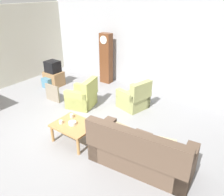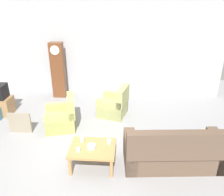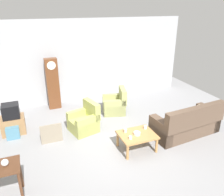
{
  "view_description": "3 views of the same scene",
  "coord_description": "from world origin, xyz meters",
  "px_view_note": "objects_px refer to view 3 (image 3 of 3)",
  "views": [
    {
      "loc": [
        3.7,
        -3.59,
        3.38
      ],
      "look_at": [
        0.65,
        0.7,
        0.82
      ],
      "focal_mm": 36.32,
      "sensor_mm": 36.0,
      "label": 1
    },
    {
      "loc": [
        1.03,
        -4.53,
        3.55
      ],
      "look_at": [
        0.64,
        0.95,
        1.0
      ],
      "focal_mm": 38.69,
      "sensor_mm": 36.0,
      "label": 2
    },
    {
      "loc": [
        -2.19,
        -4.98,
        3.68
      ],
      "look_at": [
        0.17,
        1.04,
        0.98
      ],
      "focal_mm": 36.21,
      "sensor_mm": 36.0,
      "label": 3
    }
  ],
  "objects_px": {
    "coffee_table_wood": "(137,136)",
    "armchair_olive_far": "(115,105)",
    "couch_floral": "(187,124)",
    "cup_white_porcelain": "(130,138)",
    "tv_stand_cabinet": "(13,125)",
    "storage_box_blue": "(13,132)",
    "tv_crt": "(11,111)",
    "framed_picture_leaning": "(51,134)",
    "bowl_white_stacked": "(137,133)",
    "grandfather_clock": "(53,84)",
    "armchair_olive_near": "(85,122)",
    "glass_dome_cloche": "(5,163)",
    "cup_blue_rimmed": "(145,127)",
    "cup_cream_tall": "(125,131)"
  },
  "relations": [
    {
      "from": "cup_blue_rimmed",
      "to": "grandfather_clock",
      "type": "bearing_deg",
      "value": 120.85
    },
    {
      "from": "couch_floral",
      "to": "glass_dome_cloche",
      "type": "bearing_deg",
      "value": -172.04
    },
    {
      "from": "tv_stand_cabinet",
      "to": "tv_crt",
      "type": "height_order",
      "value": "tv_crt"
    },
    {
      "from": "armchair_olive_near",
      "to": "framed_picture_leaning",
      "type": "height_order",
      "value": "armchair_olive_near"
    },
    {
      "from": "bowl_white_stacked",
      "to": "cup_cream_tall",
      "type": "bearing_deg",
      "value": 137.5
    },
    {
      "from": "cup_blue_rimmed",
      "to": "bowl_white_stacked",
      "type": "xyz_separation_m",
      "value": [
        -0.36,
        -0.19,
        -0.01
      ]
    },
    {
      "from": "coffee_table_wood",
      "to": "storage_box_blue",
      "type": "xyz_separation_m",
      "value": [
        -3.14,
        1.87,
        -0.22
      ]
    },
    {
      "from": "armchair_olive_near",
      "to": "tv_stand_cabinet",
      "type": "distance_m",
      "value": 2.16
    },
    {
      "from": "armchair_olive_near",
      "to": "grandfather_clock",
      "type": "bearing_deg",
      "value": 106.62
    },
    {
      "from": "tv_crt",
      "to": "framed_picture_leaning",
      "type": "distance_m",
      "value": 1.47
    },
    {
      "from": "tv_stand_cabinet",
      "to": "storage_box_blue",
      "type": "xyz_separation_m",
      "value": [
        -0.02,
        -0.26,
        -0.08
      ]
    },
    {
      "from": "framed_picture_leaning",
      "to": "cup_blue_rimmed",
      "type": "relative_size",
      "value": 6.82
    },
    {
      "from": "couch_floral",
      "to": "tv_stand_cabinet",
      "type": "bearing_deg",
      "value": 157.38
    },
    {
      "from": "storage_box_blue",
      "to": "cup_white_porcelain",
      "type": "height_order",
      "value": "cup_white_porcelain"
    },
    {
      "from": "tv_stand_cabinet",
      "to": "tv_crt",
      "type": "relative_size",
      "value": 1.42
    },
    {
      "from": "grandfather_clock",
      "to": "tv_crt",
      "type": "relative_size",
      "value": 3.97
    },
    {
      "from": "framed_picture_leaning",
      "to": "glass_dome_cloche",
      "type": "xyz_separation_m",
      "value": [
        -1.04,
        -1.73,
        0.59
      ]
    },
    {
      "from": "tv_crt",
      "to": "cup_blue_rimmed",
      "type": "relative_size",
      "value": 5.46
    },
    {
      "from": "tv_stand_cabinet",
      "to": "cup_white_porcelain",
      "type": "xyz_separation_m",
      "value": [
        2.85,
        -2.29,
        0.25
      ]
    },
    {
      "from": "grandfather_clock",
      "to": "cup_white_porcelain",
      "type": "distance_m",
      "value": 3.98
    },
    {
      "from": "tv_crt",
      "to": "cup_cream_tall",
      "type": "bearing_deg",
      "value": -34.14
    },
    {
      "from": "armchair_olive_far",
      "to": "glass_dome_cloche",
      "type": "distance_m",
      "value": 4.54
    },
    {
      "from": "armchair_olive_far",
      "to": "couch_floral",
      "type": "bearing_deg",
      "value": -57.14
    },
    {
      "from": "storage_box_blue",
      "to": "glass_dome_cloche",
      "type": "bearing_deg",
      "value": -90.15
    },
    {
      "from": "coffee_table_wood",
      "to": "cup_white_porcelain",
      "type": "distance_m",
      "value": 0.33
    },
    {
      "from": "coffee_table_wood",
      "to": "tv_stand_cabinet",
      "type": "relative_size",
      "value": 1.41
    },
    {
      "from": "couch_floral",
      "to": "glass_dome_cloche",
      "type": "xyz_separation_m",
      "value": [
        -4.88,
        -0.68,
        0.51
      ]
    },
    {
      "from": "coffee_table_wood",
      "to": "armchair_olive_far",
      "type": "bearing_deg",
      "value": 82.38
    },
    {
      "from": "coffee_table_wood",
      "to": "bowl_white_stacked",
      "type": "bearing_deg",
      "value": -125.72
    },
    {
      "from": "cup_white_porcelain",
      "to": "cup_blue_rimmed",
      "type": "distance_m",
      "value": 0.69
    },
    {
      "from": "tv_stand_cabinet",
      "to": "tv_crt",
      "type": "xyz_separation_m",
      "value": [
        0.0,
        0.0,
        0.48
      ]
    },
    {
      "from": "cup_blue_rimmed",
      "to": "armchair_olive_far",
      "type": "bearing_deg",
      "value": 90.77
    },
    {
      "from": "framed_picture_leaning",
      "to": "bowl_white_stacked",
      "type": "height_order",
      "value": "framed_picture_leaning"
    },
    {
      "from": "tv_stand_cabinet",
      "to": "bowl_white_stacked",
      "type": "bearing_deg",
      "value": -34.86
    },
    {
      "from": "tv_stand_cabinet",
      "to": "cup_cream_tall",
      "type": "bearing_deg",
      "value": -34.14
    },
    {
      "from": "glass_dome_cloche",
      "to": "cup_white_porcelain",
      "type": "height_order",
      "value": "glass_dome_cloche"
    },
    {
      "from": "framed_picture_leaning",
      "to": "bowl_white_stacked",
      "type": "bearing_deg",
      "value": -29.72
    },
    {
      "from": "couch_floral",
      "to": "cup_white_porcelain",
      "type": "relative_size",
      "value": 25.52
    },
    {
      "from": "couch_floral",
      "to": "cup_white_porcelain",
      "type": "bearing_deg",
      "value": -172.38
    },
    {
      "from": "armchair_olive_near",
      "to": "glass_dome_cloche",
      "type": "distance_m",
      "value": 2.97
    },
    {
      "from": "armchair_olive_far",
      "to": "coffee_table_wood",
      "type": "bearing_deg",
      "value": -97.62
    },
    {
      "from": "tv_crt",
      "to": "storage_box_blue",
      "type": "bearing_deg",
      "value": -95.06
    },
    {
      "from": "grandfather_clock",
      "to": "tv_stand_cabinet",
      "type": "xyz_separation_m",
      "value": [
        -1.44,
        -1.41,
        -0.69
      ]
    },
    {
      "from": "couch_floral",
      "to": "armchair_olive_near",
      "type": "bearing_deg",
      "value": 154.04
    },
    {
      "from": "grandfather_clock",
      "to": "storage_box_blue",
      "type": "xyz_separation_m",
      "value": [
        -1.47,
        -1.67,
        -0.77
      ]
    },
    {
      "from": "couch_floral",
      "to": "tv_crt",
      "type": "bearing_deg",
      "value": 157.38
    },
    {
      "from": "bowl_white_stacked",
      "to": "couch_floral",
      "type": "bearing_deg",
      "value": 4.58
    },
    {
      "from": "tv_crt",
      "to": "couch_floral",
      "type": "bearing_deg",
      "value": -22.62
    },
    {
      "from": "cup_white_porcelain",
      "to": "cup_blue_rimmed",
      "type": "bearing_deg",
      "value": 27.74
    },
    {
      "from": "grandfather_clock",
      "to": "cup_blue_rimmed",
      "type": "bearing_deg",
      "value": -59.15
    }
  ]
}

